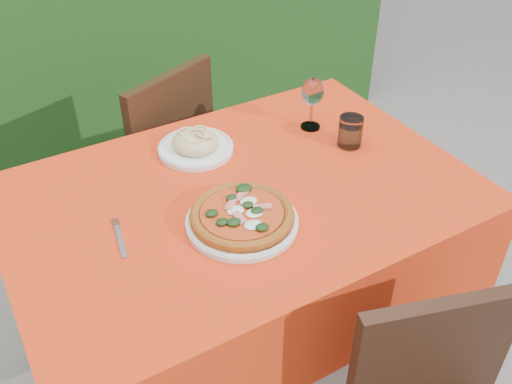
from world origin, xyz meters
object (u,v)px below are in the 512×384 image
fork (121,241)px  chair_far (158,158)px  water_glass (350,133)px  wine_glass (312,94)px  pizza_plate (242,217)px  pasta_plate (195,144)px

fork → chair_far: bearing=73.0°
water_glass → wine_glass: 0.17m
pizza_plate → water_glass: bearing=19.3°
water_glass → wine_glass: wine_glass is taller
chair_far → fork: chair_far is taller
chair_far → wine_glass: (0.37, -0.45, 0.37)m
pasta_plate → water_glass: (0.42, -0.21, 0.02)m
water_glass → pasta_plate: bearing=153.8°
pasta_plate → water_glass: bearing=-26.2°
pasta_plate → water_glass: size_ratio=2.38×
fork → water_glass: bearing=15.8°
pasta_plate → fork: 0.43m
pizza_plate → water_glass: 0.49m
pizza_plate → water_glass: water_glass is taller
chair_far → wine_glass: 0.69m
pizza_plate → fork: bearing=162.3°
chair_far → pasta_plate: bearing=66.2°
chair_far → water_glass: size_ratio=9.06×
chair_far → pasta_plate: 0.48m
water_glass → fork: water_glass is taller
pizza_plate → fork: 0.30m
chair_far → fork: 0.79m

